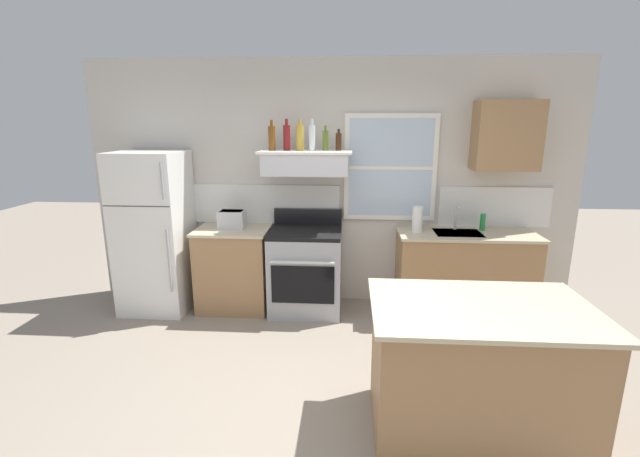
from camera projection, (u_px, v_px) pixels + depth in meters
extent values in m
plane|color=gray|center=(315.00, 424.00, 2.99)|extent=(16.00, 16.00, 0.00)
cube|color=beige|center=(331.00, 185.00, 4.82)|extent=(5.40, 0.06, 2.70)
cube|color=silver|center=(230.00, 204.00, 4.91)|extent=(2.50, 0.02, 0.44)
cube|color=silver|center=(494.00, 207.00, 4.72)|extent=(1.20, 0.02, 0.44)
cube|color=white|center=(390.00, 168.00, 4.68)|extent=(1.00, 0.04, 1.15)
cube|color=silver|center=(390.00, 168.00, 4.67)|extent=(0.90, 0.01, 1.05)
cube|color=white|center=(390.00, 168.00, 4.66)|extent=(0.90, 0.02, 0.04)
cube|color=white|center=(155.00, 232.00, 4.69)|extent=(0.70, 0.68, 1.74)
cube|color=#333333|center=(136.00, 206.00, 4.27)|extent=(0.69, 0.00, 0.01)
cylinder|color=#A5A8AD|center=(169.00, 261.00, 4.36)|extent=(0.02, 0.02, 0.67)
cylinder|color=#A5A8AD|center=(162.00, 181.00, 4.16)|extent=(0.02, 0.02, 0.36)
cube|color=#9E754C|center=(235.00, 269.00, 4.79)|extent=(0.76, 0.60, 0.88)
cube|color=#C6B793|center=(233.00, 230.00, 4.68)|extent=(0.79, 0.63, 0.03)
cube|color=silver|center=(232.00, 219.00, 4.69)|extent=(0.28, 0.20, 0.19)
cube|color=black|center=(232.00, 211.00, 4.67)|extent=(0.24, 0.16, 0.01)
cube|color=black|center=(219.00, 216.00, 4.69)|extent=(0.02, 0.03, 0.02)
cube|color=#9EA0A5|center=(306.00, 273.00, 4.70)|extent=(0.76, 0.64, 0.87)
cube|color=black|center=(306.00, 232.00, 4.59)|extent=(0.76, 0.64, 0.04)
cube|color=black|center=(308.00, 217.00, 4.85)|extent=(0.76, 0.06, 0.18)
cube|color=black|center=(303.00, 285.00, 4.39)|extent=(0.65, 0.01, 0.40)
cylinder|color=silver|center=(302.00, 263.00, 4.30)|extent=(0.65, 0.03, 0.03)
cube|color=silver|center=(306.00, 164.00, 4.52)|extent=(0.88, 0.48, 0.22)
cube|color=#262628|center=(304.00, 174.00, 4.32)|extent=(0.75, 0.02, 0.04)
cube|color=white|center=(306.00, 152.00, 4.49)|extent=(0.96, 0.52, 0.02)
cylinder|color=brown|center=(272.00, 138.00, 4.44)|extent=(0.07, 0.07, 0.25)
cylinder|color=brown|center=(271.00, 123.00, 4.40)|extent=(0.03, 0.03, 0.06)
cylinder|color=maroon|center=(287.00, 138.00, 4.48)|extent=(0.07, 0.07, 0.26)
cylinder|color=maroon|center=(287.00, 122.00, 4.44)|extent=(0.03, 0.03, 0.06)
cylinder|color=#B29333|center=(300.00, 138.00, 4.45)|extent=(0.08, 0.08, 0.26)
cylinder|color=#B29333|center=(300.00, 122.00, 4.41)|extent=(0.03, 0.03, 0.06)
cylinder|color=silver|center=(312.00, 138.00, 4.43)|extent=(0.06, 0.06, 0.26)
cylinder|color=silver|center=(312.00, 122.00, 4.39)|extent=(0.03, 0.03, 0.06)
cylinder|color=#4C601E|center=(326.00, 141.00, 4.46)|extent=(0.06, 0.06, 0.20)
cylinder|color=#4C601E|center=(326.00, 128.00, 4.43)|extent=(0.03, 0.03, 0.05)
cylinder|color=#381E0F|center=(339.00, 142.00, 4.45)|extent=(0.06, 0.06, 0.18)
cylinder|color=#381E0F|center=(339.00, 131.00, 4.43)|extent=(0.03, 0.03, 0.04)
cube|color=#9E754C|center=(464.00, 275.00, 4.63)|extent=(1.40, 0.60, 0.88)
cube|color=#C6B793|center=(467.00, 234.00, 4.52)|extent=(1.43, 0.63, 0.03)
cube|color=#B7BABC|center=(458.00, 233.00, 4.50)|extent=(0.48, 0.36, 0.01)
cylinder|color=silver|center=(456.00, 217.00, 4.60)|extent=(0.03, 0.03, 0.28)
cylinder|color=silver|center=(458.00, 207.00, 4.50)|extent=(0.02, 0.16, 0.02)
cylinder|color=white|center=(417.00, 219.00, 4.52)|extent=(0.11, 0.11, 0.27)
cylinder|color=#268C3F|center=(483.00, 222.00, 4.58)|extent=(0.06, 0.06, 0.18)
cube|color=#9E754C|center=(476.00, 372.00, 2.83)|extent=(1.32, 0.82, 0.88)
cube|color=#C6B793|center=(482.00, 308.00, 2.72)|extent=(1.40, 0.90, 0.03)
cube|color=#9E754C|center=(507.00, 136.00, 4.39)|extent=(0.64, 0.32, 0.70)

